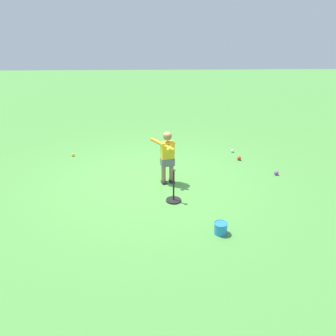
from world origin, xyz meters
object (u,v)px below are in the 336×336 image
(play_ball_far_right, at_px, (239,158))
(toy_bucket, at_px, (221,228))
(child_batter, at_px, (167,153))
(batting_tee, at_px, (174,196))
(play_ball_center_lawn, at_px, (276,173))
(play_ball_behind_batter, at_px, (73,155))
(play_ball_by_bucket, at_px, (232,151))

(play_ball_far_right, relative_size, toy_bucket, 0.45)
(child_batter, height_order, toy_bucket, child_batter)
(play_ball_far_right, relative_size, batting_tee, 0.16)
(play_ball_center_lawn, height_order, batting_tee, batting_tee)
(play_ball_far_right, distance_m, play_ball_behind_batter, 4.09)
(play_ball_behind_batter, bearing_deg, toy_bucket, 131.35)
(batting_tee, bearing_deg, play_ball_far_right, -130.44)
(toy_bucket, bearing_deg, play_ball_behind_batter, -48.65)
(play_ball_by_bucket, bearing_deg, toy_bucket, 74.91)
(play_ball_far_right, height_order, play_ball_behind_batter, play_ball_far_right)
(child_batter, distance_m, play_ball_center_lawn, 2.48)
(play_ball_center_lawn, xyz_separation_m, batting_tee, (2.29, 1.08, 0.06))
(play_ball_behind_batter, height_order, play_ball_center_lawn, play_ball_center_lawn)
(play_ball_far_right, bearing_deg, play_ball_center_lawn, 123.80)
(play_ball_far_right, bearing_deg, child_batter, 33.56)
(play_ball_by_bucket, relative_size, toy_bucket, 0.40)
(toy_bucket, bearing_deg, play_ball_center_lawn, -127.00)
(play_ball_far_right, height_order, toy_bucket, toy_bucket)
(batting_tee, distance_m, toy_bucket, 1.26)
(child_batter, xyz_separation_m, toy_bucket, (-0.76, 1.87, -0.55))
(play_ball_center_lawn, bearing_deg, play_ball_far_right, -56.20)
(play_ball_by_bucket, distance_m, toy_bucket, 3.73)
(batting_tee, bearing_deg, play_ball_center_lawn, -154.69)
(play_ball_behind_batter, relative_size, play_ball_center_lawn, 0.87)
(child_batter, bearing_deg, play_ball_by_bucket, -135.05)
(play_ball_center_lawn, bearing_deg, toy_bucket, 53.00)
(play_ball_behind_batter, relative_size, batting_tee, 0.13)
(play_ball_by_bucket, relative_size, batting_tee, 0.14)
(child_batter, distance_m, play_ball_by_bucket, 2.53)
(child_batter, relative_size, batting_tee, 1.74)
(child_batter, relative_size, play_ball_behind_batter, 13.28)
(child_batter, distance_m, toy_bucket, 2.09)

